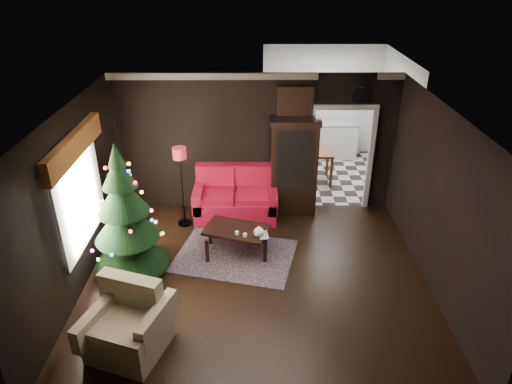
{
  "coord_description": "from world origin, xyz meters",
  "views": [
    {
      "loc": [
        -0.03,
        -6.0,
        4.71
      ],
      "look_at": [
        0.0,
        0.9,
        1.15
      ],
      "focal_mm": 32.24,
      "sensor_mm": 36.0,
      "label": 1
    }
  ],
  "objects_px": {
    "coffee_table": "(237,240)",
    "wall_clock": "(360,95)",
    "armchair": "(127,323)",
    "kitchen_table": "(316,166)",
    "curio_cabinet": "(294,169)",
    "teapot": "(259,232)",
    "christmas_tree": "(125,217)",
    "loveseat": "(236,195)",
    "floor_lamp": "(182,187)"
  },
  "relations": [
    {
      "from": "loveseat",
      "to": "floor_lamp",
      "type": "relative_size",
      "value": 1.07
    },
    {
      "from": "curio_cabinet",
      "to": "coffee_table",
      "type": "xyz_separation_m",
      "value": [
        -1.09,
        -1.48,
        -0.7
      ]
    },
    {
      "from": "christmas_tree",
      "to": "armchair",
      "type": "xyz_separation_m",
      "value": [
        0.38,
        -1.72,
        -0.59
      ]
    },
    {
      "from": "floor_lamp",
      "to": "teapot",
      "type": "height_order",
      "value": "floor_lamp"
    },
    {
      "from": "teapot",
      "to": "wall_clock",
      "type": "bearing_deg",
      "value": 45.25
    },
    {
      "from": "floor_lamp",
      "to": "armchair",
      "type": "bearing_deg",
      "value": -95.38
    },
    {
      "from": "armchair",
      "to": "wall_clock",
      "type": "bearing_deg",
      "value": 66.01
    },
    {
      "from": "christmas_tree",
      "to": "kitchen_table",
      "type": "xyz_separation_m",
      "value": [
        3.47,
        3.45,
        -0.67
      ]
    },
    {
      "from": "christmas_tree",
      "to": "kitchen_table",
      "type": "height_order",
      "value": "christmas_tree"
    },
    {
      "from": "armchair",
      "to": "kitchen_table",
      "type": "bearing_deg",
      "value": 78.03
    },
    {
      "from": "curio_cabinet",
      "to": "floor_lamp",
      "type": "bearing_deg",
      "value": -165.83
    },
    {
      "from": "loveseat",
      "to": "teapot",
      "type": "relative_size",
      "value": 8.65
    },
    {
      "from": "curio_cabinet",
      "to": "christmas_tree",
      "type": "bearing_deg",
      "value": -144.44
    },
    {
      "from": "curio_cabinet",
      "to": "coffee_table",
      "type": "bearing_deg",
      "value": -126.34
    },
    {
      "from": "teapot",
      "to": "kitchen_table",
      "type": "distance_m",
      "value": 3.45
    },
    {
      "from": "loveseat",
      "to": "armchair",
      "type": "distance_m",
      "value": 3.75
    },
    {
      "from": "christmas_tree",
      "to": "teapot",
      "type": "height_order",
      "value": "christmas_tree"
    },
    {
      "from": "floor_lamp",
      "to": "teapot",
      "type": "relative_size",
      "value": 8.1
    },
    {
      "from": "teapot",
      "to": "kitchen_table",
      "type": "height_order",
      "value": "kitchen_table"
    },
    {
      "from": "armchair",
      "to": "wall_clock",
      "type": "distance_m",
      "value": 5.68
    },
    {
      "from": "armchair",
      "to": "kitchen_table",
      "type": "relative_size",
      "value": 1.27
    },
    {
      "from": "armchair",
      "to": "coffee_table",
      "type": "relative_size",
      "value": 0.89
    },
    {
      "from": "loveseat",
      "to": "christmas_tree",
      "type": "relative_size",
      "value": 0.73
    },
    {
      "from": "coffee_table",
      "to": "wall_clock",
      "type": "height_order",
      "value": "wall_clock"
    },
    {
      "from": "curio_cabinet",
      "to": "armchair",
      "type": "height_order",
      "value": "curio_cabinet"
    },
    {
      "from": "teapot",
      "to": "wall_clock",
      "type": "height_order",
      "value": "wall_clock"
    },
    {
      "from": "floor_lamp",
      "to": "armchair",
      "type": "distance_m",
      "value": 3.23
    },
    {
      "from": "armchair",
      "to": "floor_lamp",
      "type": "bearing_deg",
      "value": 103.52
    },
    {
      "from": "teapot",
      "to": "christmas_tree",
      "type": "bearing_deg",
      "value": -172.56
    },
    {
      "from": "loveseat",
      "to": "teapot",
      "type": "xyz_separation_m",
      "value": [
        0.45,
        -1.52,
        0.09
      ]
    },
    {
      "from": "floor_lamp",
      "to": "armchair",
      "type": "xyz_separation_m",
      "value": [
        -0.3,
        -3.2,
        -0.37
      ]
    },
    {
      "from": "armchair",
      "to": "teapot",
      "type": "xyz_separation_m",
      "value": [
        1.74,
        2.0,
        0.13
      ]
    },
    {
      "from": "floor_lamp",
      "to": "coffee_table",
      "type": "relative_size",
      "value": 1.48
    },
    {
      "from": "curio_cabinet",
      "to": "kitchen_table",
      "type": "distance_m",
      "value": 1.67
    },
    {
      "from": "loveseat",
      "to": "coffee_table",
      "type": "distance_m",
      "value": 1.29
    },
    {
      "from": "christmas_tree",
      "to": "wall_clock",
      "type": "distance_m",
      "value": 4.77
    },
    {
      "from": "coffee_table",
      "to": "teapot",
      "type": "xyz_separation_m",
      "value": [
        0.39,
        -0.26,
        0.33
      ]
    },
    {
      "from": "armchair",
      "to": "teapot",
      "type": "relative_size",
      "value": 4.85
    },
    {
      "from": "christmas_tree",
      "to": "kitchen_table",
      "type": "relative_size",
      "value": 3.12
    },
    {
      "from": "loveseat",
      "to": "coffee_table",
      "type": "height_order",
      "value": "loveseat"
    },
    {
      "from": "loveseat",
      "to": "teapot",
      "type": "distance_m",
      "value": 1.59
    },
    {
      "from": "christmas_tree",
      "to": "wall_clock",
      "type": "xyz_separation_m",
      "value": [
        4.02,
        2.2,
        1.33
      ]
    },
    {
      "from": "loveseat",
      "to": "coffee_table",
      "type": "relative_size",
      "value": 1.58
    },
    {
      "from": "loveseat",
      "to": "teapot",
      "type": "bearing_deg",
      "value": -73.63
    },
    {
      "from": "curio_cabinet",
      "to": "floor_lamp",
      "type": "relative_size",
      "value": 1.19
    },
    {
      "from": "loveseat",
      "to": "armchair",
      "type": "xyz_separation_m",
      "value": [
        -1.29,
        -3.52,
        -0.04
      ]
    },
    {
      "from": "curio_cabinet",
      "to": "floor_lamp",
      "type": "distance_m",
      "value": 2.21
    },
    {
      "from": "curio_cabinet",
      "to": "armchair",
      "type": "relative_size",
      "value": 1.99
    },
    {
      "from": "christmas_tree",
      "to": "curio_cabinet",
      "type": "bearing_deg",
      "value": 35.56
    },
    {
      "from": "christmas_tree",
      "to": "teapot",
      "type": "relative_size",
      "value": 11.9
    }
  ]
}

